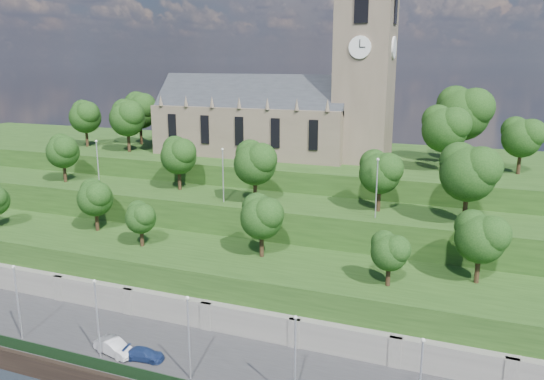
% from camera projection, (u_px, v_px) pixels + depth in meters
% --- Properties ---
extents(promenade, '(160.00, 12.00, 2.00)m').
position_uv_depth(promenade, '(140.00, 352.00, 54.41)').
color(promenade, '#2D2D30').
rests_on(promenade, ground).
extents(fence, '(160.00, 0.10, 1.20)m').
position_uv_depth(fence, '(104.00, 366.00, 49.14)').
color(fence, black).
rests_on(fence, promenade).
extents(retaining_wall, '(160.00, 2.10, 5.00)m').
position_uv_depth(retaining_wall, '(170.00, 314.00, 59.46)').
color(retaining_wall, slate).
rests_on(retaining_wall, ground).
extents(embankment_lower, '(160.00, 12.00, 8.00)m').
position_uv_depth(embankment_lower, '(196.00, 281.00, 64.57)').
color(embankment_lower, '#204015').
rests_on(embankment_lower, ground).
extents(embankment_upper, '(160.00, 10.00, 12.00)m').
position_uv_depth(embankment_upper, '(234.00, 238.00, 74.06)').
color(embankment_upper, '#204015').
rests_on(embankment_upper, ground).
extents(hilltop, '(160.00, 32.00, 15.00)m').
position_uv_depth(hilltop, '(285.00, 194.00, 92.72)').
color(hilltop, '#204015').
rests_on(hilltop, ground).
extents(church, '(38.60, 12.35, 27.60)m').
position_uv_depth(church, '(282.00, 109.00, 85.25)').
color(church, brown).
rests_on(church, hilltop).
extents(trees_lower, '(66.09, 8.54, 7.50)m').
position_uv_depth(trees_lower, '(230.00, 216.00, 61.45)').
color(trees_lower, black).
rests_on(trees_lower, embankment_lower).
extents(trees_upper, '(64.13, 8.70, 9.30)m').
position_uv_depth(trees_upper, '(282.00, 161.00, 67.78)').
color(trees_upper, black).
rests_on(trees_upper, embankment_upper).
extents(trees_hilltop, '(77.38, 16.85, 11.54)m').
position_uv_depth(trees_hilltop, '(298.00, 116.00, 83.95)').
color(trees_hilltop, black).
rests_on(trees_hilltop, hilltop).
extents(lamp_posts_promenade, '(60.36, 0.36, 8.13)m').
position_uv_depth(lamp_posts_promenade, '(97.00, 313.00, 50.59)').
color(lamp_posts_promenade, '#B2B2B7').
rests_on(lamp_posts_promenade, promenade).
extents(lamp_posts_upper, '(40.36, 0.36, 7.19)m').
position_uv_depth(lamp_posts_upper, '(223.00, 171.00, 68.92)').
color(lamp_posts_upper, '#B2B2B7').
rests_on(lamp_posts_upper, embankment_upper).
extents(car_middle, '(4.77, 2.56, 1.49)m').
position_uv_depth(car_middle, '(114.00, 347.00, 52.07)').
color(car_middle, '#B9B8BD').
rests_on(car_middle, promenade).
extents(car_right, '(4.14, 2.06, 1.16)m').
position_uv_depth(car_right, '(144.00, 354.00, 51.14)').
color(car_right, navy).
rests_on(car_right, promenade).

